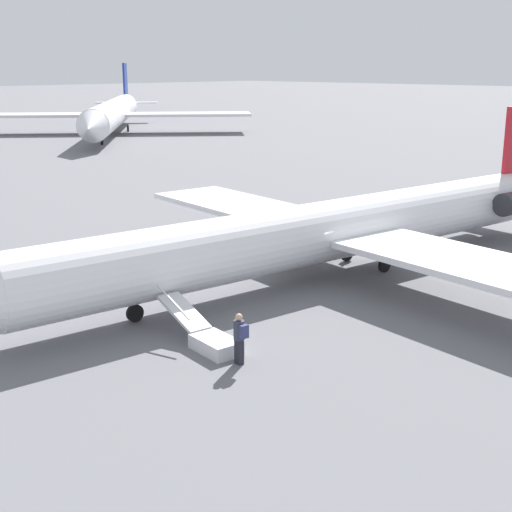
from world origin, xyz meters
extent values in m
plane|color=slate|center=(0.00, 0.00, 0.00)|extent=(600.00, 600.00, 0.00)
cylinder|color=white|center=(0.00, 0.00, 2.14)|extent=(29.63, 6.94, 2.76)
cube|color=white|center=(-0.38, 7.71, 1.93)|extent=(6.14, 12.91, 0.28)
cube|color=white|center=(-2.54, -7.29, 1.93)|extent=(6.14, 12.91, 0.28)
cylinder|color=#2D2D33|center=(-12.93, -0.10, 2.34)|extent=(3.45, 1.70, 1.24)
cylinder|color=black|center=(9.50, -1.37, 0.34)|extent=(0.70, 0.27, 0.68)
cylinder|color=#2D2D33|center=(9.50, -1.37, 0.79)|extent=(0.12, 0.12, 0.21)
cylinder|color=black|center=(-2.75, 1.65, 0.34)|extent=(0.70, 0.27, 0.68)
cylinder|color=#2D2D33|center=(-2.75, 1.65, 0.79)|extent=(0.12, 0.12, 0.21)
cylinder|color=black|center=(-3.10, -0.81, 0.34)|extent=(0.70, 0.27, 0.68)
cylinder|color=#2D2D33|center=(-3.10, -0.81, 0.79)|extent=(0.12, 0.12, 0.21)
cylinder|color=silver|center=(-34.25, -64.95, 2.89)|extent=(30.24, 34.04, 3.73)
cone|color=silver|center=(-19.20, -47.61, 2.89)|extent=(5.45, 5.49, 3.66)
cone|color=silver|center=(-49.55, -82.58, 2.89)|extent=(5.94, 6.06, 3.66)
cube|color=navy|center=(-48.92, -81.85, 6.81)|extent=(3.65, 4.14, 5.97)
cube|color=silver|center=(-49.26, -82.24, 3.26)|extent=(9.35, 8.54, 0.19)
cube|color=silver|center=(-43.67, -59.55, 2.61)|extent=(17.18, 16.02, 0.37)
cube|color=silver|center=(-27.58, -73.51, 2.61)|extent=(17.18, 16.02, 0.37)
cylinder|color=black|center=(-25.34, -54.68, 0.46)|extent=(0.78, 0.85, 0.92)
cylinder|color=#4C4C51|center=(-25.34, -54.68, 1.07)|extent=(0.17, 0.17, 0.29)
cylinder|color=black|center=(-38.26, -67.01, 0.46)|extent=(0.78, 0.85, 0.92)
cylinder|color=#4C4C51|center=(-38.26, -67.01, 1.07)|extent=(0.17, 0.17, 0.29)
cylinder|color=black|center=(-35.73, -69.21, 0.46)|extent=(0.78, 0.85, 0.92)
cylinder|color=#4C4C51|center=(-35.73, -69.21, 1.07)|extent=(0.17, 0.17, 0.29)
cube|color=silver|center=(9.39, 3.02, 0.25)|extent=(1.35, 1.94, 0.50)
cube|color=silver|center=(9.10, 1.04, 0.87)|extent=(1.21, 2.34, 0.85)
cube|color=silver|center=(9.55, 0.98, 1.37)|extent=(0.38, 2.21, 0.80)
cube|color=#23232D|center=(9.55, 4.31, 0.42)|extent=(0.24, 0.31, 0.85)
cylinder|color=#33384C|center=(9.55, 4.31, 1.18)|extent=(0.36, 0.36, 0.65)
sphere|color=tan|center=(9.55, 4.31, 1.62)|extent=(0.24, 0.24, 0.24)
cube|color=navy|center=(9.58, 4.58, 1.21)|extent=(0.30, 0.22, 0.44)
camera|label=1|loc=(24.74, 19.70, 9.47)|focal=50.00mm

